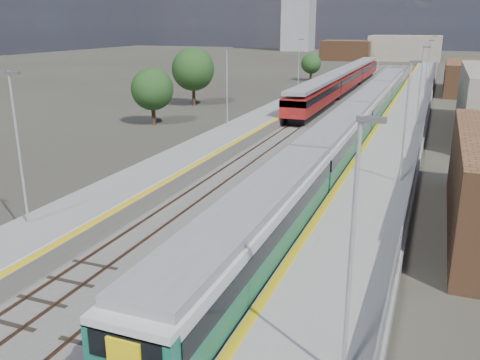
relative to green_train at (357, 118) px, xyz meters
The scene contains 11 objects.
ground 12.94m from the green_train, 96.75° to the left, with size 320.00×320.00×0.00m, color #47443A.
ballast_bed 15.77m from the green_train, 103.88° to the left, with size 10.50×155.00×0.06m, color #565451.
tracks 17.26m from the green_train, 100.60° to the left, with size 8.96×160.00×0.17m.
platform_right 15.71m from the green_train, 76.00° to the left, with size 4.70×155.00×8.52m.
platform_left 18.54m from the green_train, 124.83° to the left, with size 4.30×155.00×8.52m.
buildings 103.51m from the green_train, 100.96° to the left, with size 72.00×185.50×40.00m.
green_train is the anchor object (origin of this frame).
red_train 33.09m from the green_train, 102.21° to the left, with size 2.91×58.96×3.67m.
tree_a 21.68m from the green_train, behind, with size 4.49×4.49×6.09m.
tree_b 27.13m from the green_train, 150.32° to the left, with size 5.57×5.57×7.55m.
tree_c 51.21m from the green_train, 108.33° to the left, with size 3.77×3.77×5.11m.
Camera 1 is at (8.24, -10.22, 10.62)m, focal length 38.00 mm.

